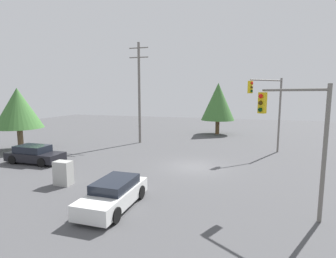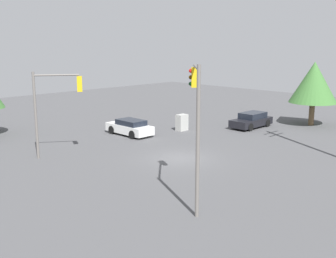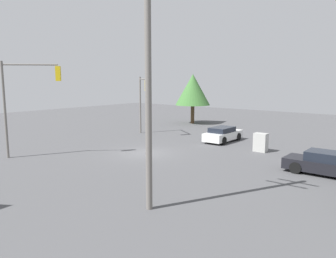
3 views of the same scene
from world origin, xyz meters
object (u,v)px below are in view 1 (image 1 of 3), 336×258
at_px(sedan_dark, 35,154).
at_px(traffic_signal_main, 269,102).
at_px(traffic_signal_cross, 296,127).
at_px(sedan_white, 114,194).
at_px(electrical_cabinet, 63,173).

relative_size(sedan_dark, traffic_signal_main, 0.65).
bearing_deg(traffic_signal_cross, traffic_signal_main, -54.45).
height_order(sedan_white, electrical_cabinet, electrical_cabinet).
relative_size(sedan_dark, electrical_cabinet, 3.09).
height_order(sedan_dark, traffic_signal_cross, traffic_signal_cross).
xyz_separation_m(sedan_white, electrical_cabinet, (-4.50, 1.94, 0.07)).
bearing_deg(traffic_signal_main, sedan_dark, -18.30).
relative_size(traffic_signal_main, electrical_cabinet, 4.72).
bearing_deg(sedan_white, sedan_dark, -28.79).
height_order(traffic_signal_main, traffic_signal_cross, traffic_signal_main).
distance_m(sedan_white, traffic_signal_cross, 9.12).
bearing_deg(traffic_signal_cross, electrical_cabinet, 34.22).
bearing_deg(traffic_signal_main, traffic_signal_cross, 46.89).
height_order(sedan_white, sedan_dark, sedan_dark).
height_order(sedan_white, traffic_signal_main, traffic_signal_main).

